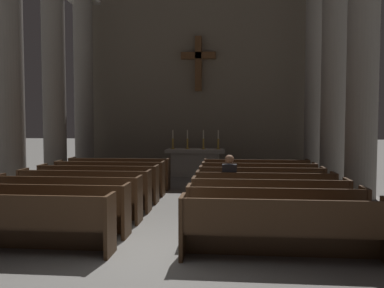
{
  "coord_description": "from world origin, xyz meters",
  "views": [
    {
      "loc": [
        1.25,
        -5.96,
        2.06
      ],
      "look_at": [
        0.0,
        7.63,
        1.28
      ],
      "focal_mm": 37.72,
      "sensor_mm": 36.0,
      "label": 1
    }
  ],
  "objects": [
    {
      "name": "pew_left_row_4",
      "position": [
        -2.04,
        2.93,
        0.48
      ],
      "size": [
        3.03,
        0.5,
        0.95
      ],
      "color": "#422B19",
      "rests_on": "ground"
    },
    {
      "name": "pew_right_row_3",
      "position": [
        2.04,
        1.94,
        0.48
      ],
      "size": [
        3.03,
        0.5,
        0.95
      ],
      "color": "#422B19",
      "rests_on": "ground"
    },
    {
      "name": "candlestick_inner_left",
      "position": [
        -0.3,
        9.01,
        1.24
      ],
      "size": [
        0.16,
        0.16,
        0.71
      ],
      "color": "#B79338",
      "rests_on": "altar"
    },
    {
      "name": "pew_left_row_6",
      "position": [
        -2.04,
        4.9,
        0.48
      ],
      "size": [
        3.03,
        0.5,
        0.95
      ],
      "color": "#422B19",
      "rests_on": "ground"
    },
    {
      "name": "pew_right_row_6",
      "position": [
        2.04,
        4.9,
        0.48
      ],
      "size": [
        3.03,
        0.5,
        0.95
      ],
      "color": "#422B19",
      "rests_on": "ground"
    },
    {
      "name": "pew_left_row_3",
      "position": [
        -2.04,
        1.94,
        0.48
      ],
      "size": [
        3.03,
        0.5,
        0.95
      ],
      "color": "#422B19",
      "rests_on": "ground"
    },
    {
      "name": "lone_worshipper",
      "position": [
        1.26,
        2.96,
        0.69
      ],
      "size": [
        0.32,
        0.43,
        1.32
      ],
      "color": "#26262B",
      "rests_on": "ground"
    },
    {
      "name": "pew_right_row_7",
      "position": [
        2.04,
        5.89,
        0.48
      ],
      "size": [
        3.03,
        0.5,
        0.95
      ],
      "color": "#422B19",
      "rests_on": "ground"
    },
    {
      "name": "apse_with_cross",
      "position": [
        0.0,
        10.72,
        3.98
      ],
      "size": [
        9.97,
        0.51,
        7.95
      ],
      "color": "#706656",
      "rests_on": "ground"
    },
    {
      "name": "column_right_third",
      "position": [
        4.4,
        6.7,
        3.33
      ],
      "size": [
        1.09,
        1.09,
        6.82
      ],
      "color": "gray",
      "rests_on": "ground"
    },
    {
      "name": "column_right_second",
      "position": [
        4.4,
        4.02,
        3.33
      ],
      "size": [
        1.09,
        1.09,
        6.82
      ],
      "color": "gray",
      "rests_on": "ground"
    },
    {
      "name": "candlestick_outer_left",
      "position": [
        -0.85,
        9.01,
        1.24
      ],
      "size": [
        0.16,
        0.16,
        0.71
      ],
      "color": "#B79338",
      "rests_on": "altar"
    },
    {
      "name": "column_right_fourth",
      "position": [
        4.4,
        9.38,
        3.33
      ],
      "size": [
        1.09,
        1.09,
        6.82
      ],
      "color": "gray",
      "rests_on": "ground"
    },
    {
      "name": "pew_right_row_4",
      "position": [
        2.04,
        2.93,
        0.48
      ],
      "size": [
        3.03,
        0.5,
        0.95
      ],
      "color": "#422B19",
      "rests_on": "ground"
    },
    {
      "name": "pew_right_row_5",
      "position": [
        2.04,
        3.91,
        0.48
      ],
      "size": [
        3.03,
        0.5,
        0.95
      ],
      "color": "#422B19",
      "rests_on": "ground"
    },
    {
      "name": "pew_right_row_2",
      "position": [
        2.04,
        0.95,
        0.48
      ],
      "size": [
        3.03,
        0.5,
        0.95
      ],
      "color": "#422B19",
      "rests_on": "ground"
    },
    {
      "name": "column_left_second",
      "position": [
        -4.4,
        4.02,
        3.33
      ],
      "size": [
        1.09,
        1.09,
        6.82
      ],
      "color": "gray",
      "rests_on": "ground"
    },
    {
      "name": "pew_left_row_5",
      "position": [
        -2.04,
        3.91,
        0.48
      ],
      "size": [
        3.03,
        0.5,
        0.95
      ],
      "color": "#422B19",
      "rests_on": "ground"
    },
    {
      "name": "candlestick_outer_right",
      "position": [
        0.85,
        9.01,
        1.24
      ],
      "size": [
        0.16,
        0.16,
        0.71
      ],
      "color": "#B79338",
      "rests_on": "altar"
    },
    {
      "name": "pew_left_row_2",
      "position": [
        -2.04,
        0.95,
        0.48
      ],
      "size": [
        3.03,
        0.5,
        0.95
      ],
      "color": "#422B19",
      "rests_on": "ground"
    },
    {
      "name": "altar",
      "position": [
        0.0,
        9.01,
        0.53
      ],
      "size": [
        2.2,
        0.9,
        1.01
      ],
      "color": "#A8A399",
      "rests_on": "ground"
    },
    {
      "name": "column_left_fourth",
      "position": [
        -4.4,
        9.38,
        3.33
      ],
      "size": [
        1.09,
        1.09,
        6.82
      ],
      "color": "gray",
      "rests_on": "ground"
    },
    {
      "name": "candlestick_inner_right",
      "position": [
        0.3,
        9.01,
        1.24
      ],
      "size": [
        0.16,
        0.16,
        0.71
      ],
      "color": "#B79338",
      "rests_on": "altar"
    },
    {
      "name": "pew_left_row_1",
      "position": [
        -2.04,
        -0.04,
        0.48
      ],
      "size": [
        3.03,
        0.5,
        0.95
      ],
      "color": "#422B19",
      "rests_on": "ground"
    },
    {
      "name": "pew_right_row_1",
      "position": [
        2.04,
        -0.04,
        0.48
      ],
      "size": [
        3.03,
        0.5,
        0.95
      ],
      "color": "#422B19",
      "rests_on": "ground"
    },
    {
      "name": "column_left_third",
      "position": [
        -4.4,
        6.7,
        3.33
      ],
      "size": [
        1.09,
        1.09,
        6.82
      ],
      "color": "gray",
      "rests_on": "ground"
    },
    {
      "name": "pew_left_row_7",
      "position": [
        -2.04,
        5.89,
        0.48
      ],
      "size": [
        3.03,
        0.5,
        0.95
      ],
      "color": "#422B19",
      "rests_on": "ground"
    },
    {
      "name": "ground_plane",
      "position": [
        0.0,
        0.0,
        0.0
      ],
      "size": [
        80.0,
        80.0,
        0.0
      ],
      "primitive_type": "plane",
      "color": "slate"
    }
  ]
}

